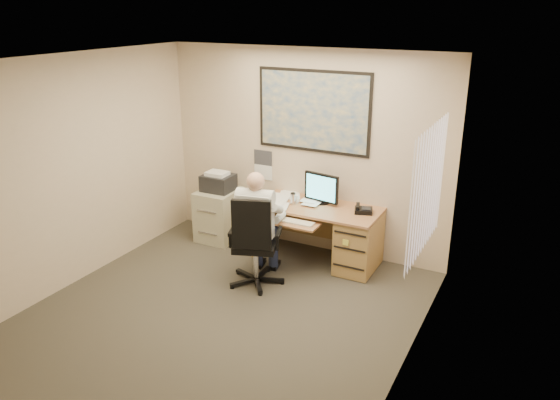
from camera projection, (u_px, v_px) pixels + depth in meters
The scene contains 8 objects.
room_shell at pixel (208, 203), 5.39m from camera, with size 4.00×4.50×2.70m.
desk at pixel (341, 232), 6.98m from camera, with size 1.60×0.97×1.14m.
world_map at pixel (313, 111), 7.01m from camera, with size 1.56×0.03×1.06m, color #1E4C93.
wall_calendar at pixel (263, 165), 7.62m from camera, with size 0.28×0.01×0.42m, color white.
window_blinds at pixel (429, 190), 5.14m from camera, with size 0.06×1.40×1.30m, color beige, non-canonical shape.
filing_cabinet at pixel (219, 210), 7.78m from camera, with size 0.53×0.63×1.00m.
office_chair at pixel (252, 259), 6.51m from camera, with size 0.88×0.88×1.15m.
person at pixel (257, 229), 6.45m from camera, with size 0.56×0.81×1.39m, color silver, non-canonical shape.
Camera 1 is at (2.95, -4.17, 3.20)m, focal length 35.00 mm.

